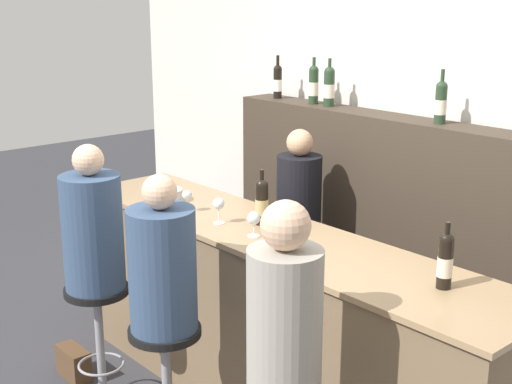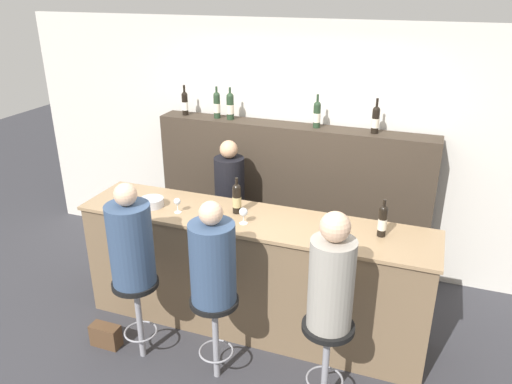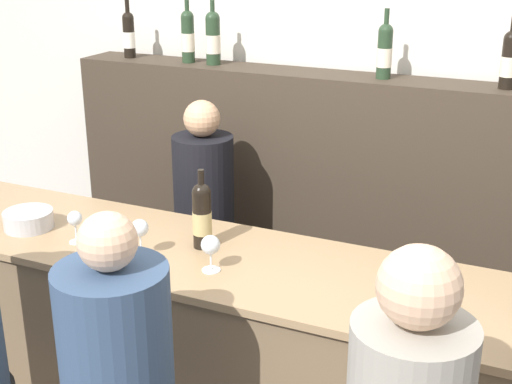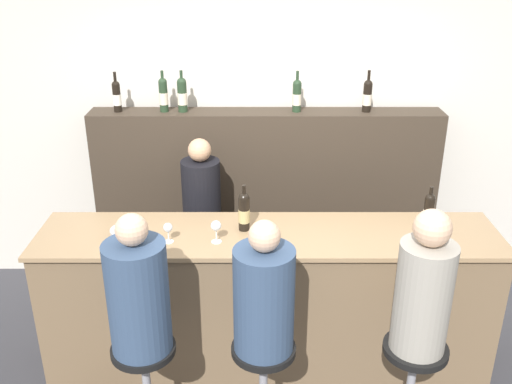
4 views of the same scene
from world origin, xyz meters
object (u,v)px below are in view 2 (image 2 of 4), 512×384
(wine_bottle_counter_1, at_px, (383,221))
(guest_seated_middle, at_px, (213,260))
(guest_seated_left, at_px, (131,241))
(handbag, at_px, (106,335))
(bar_stool_left, at_px, (137,298))
(wine_bottle_counter_0, at_px, (237,198))
(metal_bowl, at_px, (152,202))
(wine_glass_1, at_px, (210,206))
(bartender, at_px, (230,216))
(wine_bottle_backbar_1, at_px, (217,105))
(wine_bottle_backbar_2, at_px, (230,106))
(wine_bottle_backbar_4, at_px, (376,119))
(bar_stool_right, at_px, (327,343))
(guest_seated_right, at_px, (332,278))
(bar_stool_middle, at_px, (215,317))
(wine_bottle_backbar_0, at_px, (185,103))
(wine_bottle_backbar_3, at_px, (317,114))
(wine_glass_0, at_px, (177,202))
(wine_glass_2, at_px, (243,213))

(wine_bottle_counter_1, bearing_deg, guest_seated_middle, -145.04)
(guest_seated_left, relative_size, handbag, 3.22)
(bar_stool_left, bearing_deg, guest_seated_middle, 0.00)
(guest_seated_middle, xyz_separation_m, handbag, (-1.05, 0.00, -0.98))
(wine_bottle_counter_0, distance_m, metal_bowl, 0.77)
(wine_glass_1, bearing_deg, bartender, 101.75)
(wine_bottle_backbar_1, height_order, wine_bottle_backbar_2, wine_bottle_backbar_2)
(wine_bottle_counter_0, xyz_separation_m, guest_seated_middle, (0.12, -0.77, -0.15))
(wine_glass_1, height_order, bartender, bartender)
(wine_bottle_backbar_4, bearing_deg, guest_seated_middle, -114.54)
(wine_bottle_counter_0, xyz_separation_m, bartender, (-0.34, 0.64, -0.52))
(bar_stool_right, bearing_deg, wine_glass_1, 153.03)
(metal_bowl, distance_m, handbag, 1.22)
(bar_stool_right, distance_m, guest_seated_right, 0.54)
(wine_bottle_counter_1, bearing_deg, wine_bottle_backbar_2, 147.79)
(metal_bowl, xyz_separation_m, bar_stool_middle, (0.88, -0.63, -0.55))
(wine_glass_1, height_order, bar_stool_right, wine_glass_1)
(wine_glass_1, bearing_deg, guest_seated_right, -26.97)
(wine_bottle_backbar_1, distance_m, wine_glass_1, 1.46)
(bar_stool_left, relative_size, guest_seated_right, 0.86)
(metal_bowl, bearing_deg, wine_bottle_backbar_0, 102.89)
(wine_bottle_backbar_3, bearing_deg, guest_seated_right, -72.48)
(wine_bottle_backbar_4, xyz_separation_m, wine_glass_0, (-1.45, -1.26, -0.54))
(wine_bottle_counter_1, height_order, bar_stool_middle, wine_bottle_counter_1)
(handbag, bearing_deg, bar_stool_right, -0.00)
(wine_glass_2, xyz_separation_m, bartender, (-0.47, 0.82, -0.49))
(wine_bottle_backbar_1, bearing_deg, wine_glass_2, -57.97)
(wine_bottle_backbar_2, relative_size, wine_bottle_backbar_3, 1.01)
(wine_bottle_backbar_1, xyz_separation_m, handbag, (-0.27, -1.86, -1.64))
(wine_glass_0, xyz_separation_m, wine_glass_2, (0.61, 0.00, 0.00))
(wine_bottle_counter_1, bearing_deg, bar_stool_right, -106.48)
(wine_bottle_counter_0, height_order, guest_seated_left, guest_seated_left)
(wine_bottle_backbar_3, relative_size, wine_glass_2, 2.36)
(wine_bottle_counter_0, xyz_separation_m, wine_glass_0, (-0.48, -0.17, -0.04))
(guest_seated_right, bearing_deg, bar_stool_left, -180.00)
(wine_bottle_counter_1, height_order, wine_glass_1, wine_bottle_counter_1)
(wine_bottle_backbar_1, xyz_separation_m, wine_glass_1, (0.49, -1.26, -0.54))
(wine_glass_1, height_order, bar_stool_middle, wine_glass_1)
(wine_glass_0, height_order, bar_stool_right, wine_glass_0)
(wine_bottle_counter_1, xyz_separation_m, guest_seated_right, (-0.23, -0.77, -0.11))
(wine_bottle_backbar_3, distance_m, wine_glass_0, 1.64)
(metal_bowl, height_order, bar_stool_left, metal_bowl)
(metal_bowl, relative_size, handbag, 0.79)
(wine_bottle_backbar_3, bearing_deg, bar_stool_left, -117.64)
(wine_bottle_backbar_2, xyz_separation_m, handbag, (-0.42, -1.86, -1.64))
(wine_bottle_backbar_1, height_order, metal_bowl, wine_bottle_backbar_1)
(wine_bottle_backbar_4, xyz_separation_m, wine_glass_2, (-0.84, -1.26, -0.54))
(metal_bowl, distance_m, guest_seated_middle, 1.08)
(wine_bottle_backbar_2, relative_size, bar_stool_middle, 0.45)
(bar_stool_left, distance_m, bar_stool_middle, 0.69)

